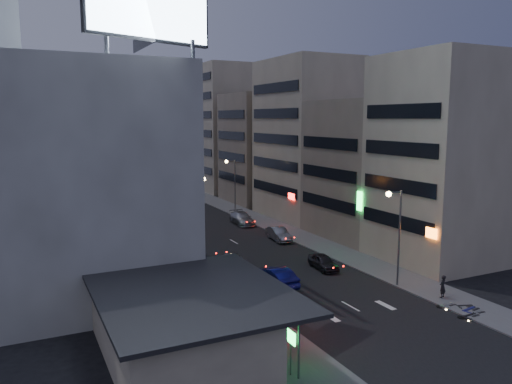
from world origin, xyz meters
TOP-DOWN VIEW (x-y plane):
  - ground at (0.00, 0.00)m, footprint 180.00×180.00m
  - sidewalk_left at (-8.00, 30.00)m, footprint 4.00×120.00m
  - sidewalk_right at (8.00, 30.00)m, footprint 4.00×120.00m
  - food_court at (-13.90, 2.00)m, footprint 11.00×13.00m
  - white_building at (-17.00, 20.00)m, footprint 14.00×24.00m
  - shophouse_near at (15.00, 10.50)m, footprint 10.00×11.00m
  - shophouse_mid at (15.50, 22.00)m, footprint 11.00×12.00m
  - shophouse_far at (15.00, 35.00)m, footprint 10.00×14.00m
  - far_left_a at (-15.50, 45.00)m, footprint 11.00×10.00m
  - far_left_b at (-16.00, 58.00)m, footprint 12.00×10.00m
  - far_right_a at (15.50, 50.00)m, footprint 11.00×12.00m
  - far_right_b at (16.00, 64.00)m, footprint 12.00×12.00m
  - billboard at (-12.99, 9.97)m, footprint 9.52×3.75m
  - street_lamp_right_near at (5.90, 6.00)m, footprint 1.60×0.44m
  - street_lamp_left at (-5.90, 22.00)m, footprint 1.60×0.44m
  - street_lamp_right_far at (5.90, 40.00)m, footprint 1.60×0.44m
  - parked_car_right_near at (3.38, 12.77)m, footprint 2.06×4.20m
  - parked_car_right_mid at (4.92, 24.32)m, footprint 2.10×4.73m
  - parked_car_left at (-5.60, 35.02)m, footprint 2.91×5.97m
  - parked_car_right_far at (4.78, 34.24)m, footprint 2.68×5.64m
  - road_car_blue at (-2.87, 10.51)m, footprint 1.95×5.04m
  - road_car_silver at (-4.18, 16.88)m, footprint 2.50×5.15m
  - person at (7.39, 2.15)m, footprint 0.76×0.63m
  - scooter_black_a at (7.00, -1.16)m, footprint 0.74×1.95m
  - scooter_silver_a at (7.89, -0.95)m, footprint 0.63×1.81m
  - scooter_blue at (7.95, -0.26)m, footprint 1.04×2.14m
  - scooter_black_b at (8.21, 0.03)m, footprint 1.20×1.94m
  - scooter_silver_b at (7.11, 1.01)m, footprint 0.74×1.87m

SIDE VIEW (x-z plane):
  - ground at x=0.00m, z-range 0.00..0.00m
  - sidewalk_left at x=-8.00m, z-range 0.00..0.12m
  - sidewalk_right at x=8.00m, z-range 0.00..0.12m
  - scooter_silver_a at x=7.89m, z-range 0.12..1.22m
  - scooter_silver_b at x=7.11m, z-range 0.12..1.24m
  - scooter_black_b at x=8.21m, z-range 0.12..1.24m
  - parked_car_right_near at x=3.38m, z-range 0.00..1.38m
  - scooter_black_a at x=7.00m, z-range 0.12..1.29m
  - road_car_silver at x=-4.18m, z-range 0.00..1.44m
  - scooter_blue at x=7.95m, z-range 0.12..1.38m
  - parked_car_right_mid at x=4.92m, z-range 0.00..1.51m
  - parked_car_right_far at x=4.78m, z-range 0.00..1.59m
  - parked_car_left at x=-5.60m, z-range 0.00..1.63m
  - road_car_blue at x=-2.87m, z-range 0.00..1.64m
  - person at x=7.39m, z-range 0.12..1.89m
  - food_court at x=-13.90m, z-range 0.05..3.92m
  - street_lamp_right_near at x=5.90m, z-range 1.35..9.37m
  - street_lamp_left at x=-5.90m, z-range 1.35..9.37m
  - street_lamp_right_far at x=5.90m, z-range 1.35..9.37m
  - far_left_b at x=-16.00m, z-range 0.00..15.00m
  - shophouse_mid at x=15.50m, z-range 0.00..16.00m
  - white_building at x=-17.00m, z-range 0.00..18.00m
  - far_right_a at x=15.50m, z-range 0.00..18.00m
  - shophouse_near at x=15.00m, z-range 0.00..20.00m
  - far_left_a at x=-15.50m, z-range 0.00..20.00m
  - shophouse_far at x=15.00m, z-range 0.00..22.00m
  - far_right_b at x=16.00m, z-range 0.00..24.00m
  - billboard at x=-12.99m, z-range 18.56..24.76m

